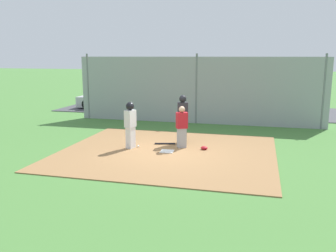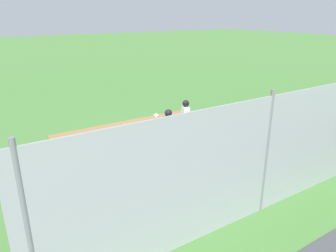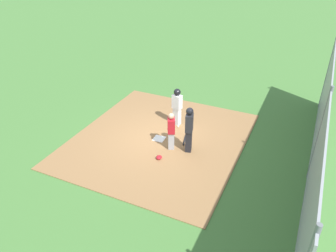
{
  "view_description": "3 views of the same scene",
  "coord_description": "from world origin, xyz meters",
  "px_view_note": "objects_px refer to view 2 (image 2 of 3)",
  "views": [
    {
      "loc": [
        -2.99,
        11.42,
        3.24
      ],
      "look_at": [
        0.05,
        -0.31,
        0.86
      ],
      "focal_mm": 38.27,
      "sensor_mm": 36.0,
      "label": 1
    },
    {
      "loc": [
        -6.09,
        -10.45,
        5.07
      ],
      "look_at": [
        0.46,
        -0.22,
        0.72
      ],
      "focal_mm": 33.96,
      "sensor_mm": 36.0,
      "label": 2
    },
    {
      "loc": [
        -9.91,
        -4.99,
        7.21
      ],
      "look_at": [
        -0.01,
        -0.39,
        0.73
      ],
      "focal_mm": 35.58,
      "sensor_mm": 36.0,
      "label": 3
    }
  ],
  "objects_px": {
    "home_plate": "(156,142)",
    "umpire": "(168,132)",
    "catcher": "(156,132)",
    "catcher_mask": "(136,152)",
    "baseball_bat": "(175,148)",
    "runner": "(186,116)",
    "baseball": "(183,138)"
  },
  "relations": [
    {
      "from": "home_plate",
      "to": "catcher",
      "type": "xyz_separation_m",
      "value": [
        -0.36,
        -0.69,
        0.75
      ]
    },
    {
      "from": "runner",
      "to": "catcher_mask",
      "type": "xyz_separation_m",
      "value": [
        -2.56,
        -0.42,
        -0.87
      ]
    },
    {
      "from": "baseball",
      "to": "umpire",
      "type": "bearing_deg",
      "value": -143.8
    },
    {
      "from": "home_plate",
      "to": "umpire",
      "type": "height_order",
      "value": "umpire"
    },
    {
      "from": "umpire",
      "to": "catcher_mask",
      "type": "distance_m",
      "value": 1.51
    },
    {
      "from": "catcher_mask",
      "to": "baseball",
      "type": "relative_size",
      "value": 3.24
    },
    {
      "from": "catcher",
      "to": "catcher_mask",
      "type": "distance_m",
      "value": 1.09
    },
    {
      "from": "umpire",
      "to": "baseball_bat",
      "type": "xyz_separation_m",
      "value": [
        0.58,
        0.39,
        -0.92
      ]
    },
    {
      "from": "runner",
      "to": "catcher_mask",
      "type": "height_order",
      "value": "runner"
    },
    {
      "from": "umpire",
      "to": "baseball_bat",
      "type": "relative_size",
      "value": 2.36
    },
    {
      "from": "baseball_bat",
      "to": "catcher_mask",
      "type": "xyz_separation_m",
      "value": [
        -1.52,
        0.38,
        0.03
      ]
    },
    {
      "from": "umpire",
      "to": "baseball",
      "type": "relative_size",
      "value": 24.31
    },
    {
      "from": "home_plate",
      "to": "runner",
      "type": "bearing_deg",
      "value": -6.78
    },
    {
      "from": "catcher",
      "to": "baseball",
      "type": "height_order",
      "value": "catcher"
    },
    {
      "from": "home_plate",
      "to": "umpire",
      "type": "relative_size",
      "value": 0.24
    },
    {
      "from": "runner",
      "to": "baseball_bat",
      "type": "distance_m",
      "value": 1.59
    },
    {
      "from": "baseball",
      "to": "catcher",
      "type": "bearing_deg",
      "value": -166.51
    },
    {
      "from": "catcher",
      "to": "umpire",
      "type": "distance_m",
      "value": 0.7
    },
    {
      "from": "runner",
      "to": "baseball_bat",
      "type": "xyz_separation_m",
      "value": [
        -1.04,
        -0.8,
        -0.9
      ]
    },
    {
      "from": "umpire",
      "to": "catcher",
      "type": "bearing_deg",
      "value": -5.18
    },
    {
      "from": "runner",
      "to": "baseball_bat",
      "type": "relative_size",
      "value": 2.15
    },
    {
      "from": "umpire",
      "to": "catcher_mask",
      "type": "bearing_deg",
      "value": 35.99
    },
    {
      "from": "catcher",
      "to": "catcher_mask",
      "type": "xyz_separation_m",
      "value": [
        -0.83,
        0.1,
        -0.7
      ]
    },
    {
      "from": "home_plate",
      "to": "baseball",
      "type": "distance_m",
      "value": 1.2
    },
    {
      "from": "catcher",
      "to": "baseball_bat",
      "type": "xyz_separation_m",
      "value": [
        0.69,
        -0.28,
        -0.73
      ]
    },
    {
      "from": "umpire",
      "to": "runner",
      "type": "xyz_separation_m",
      "value": [
        1.62,
        1.18,
        -0.02
      ]
    },
    {
      "from": "home_plate",
      "to": "baseball_bat",
      "type": "bearing_deg",
      "value": -71.02
    },
    {
      "from": "baseball_bat",
      "to": "baseball",
      "type": "distance_m",
      "value": 1.04
    },
    {
      "from": "catcher_mask",
      "to": "baseball_bat",
      "type": "bearing_deg",
      "value": -14.06
    },
    {
      "from": "home_plate",
      "to": "catcher",
      "type": "distance_m",
      "value": 1.08
    },
    {
      "from": "baseball_bat",
      "to": "catcher_mask",
      "type": "relative_size",
      "value": 3.17
    },
    {
      "from": "catcher_mask",
      "to": "baseball",
      "type": "distance_m",
      "value": 2.35
    }
  ]
}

